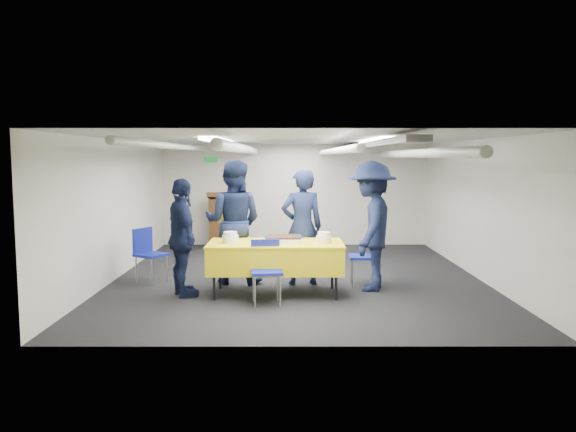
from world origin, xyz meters
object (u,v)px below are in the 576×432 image
(chair_right, at_px, (368,252))
(sailor_d, at_px, (371,226))
(sailor_c, at_px, (182,238))
(chair_left, at_px, (148,249))
(sheet_cake, at_px, (283,239))
(podium, at_px, (223,220))
(sailor_a, at_px, (302,227))
(sailor_b, at_px, (233,222))
(chair_near, at_px, (266,265))
(serving_table, at_px, (276,257))

(chair_right, distance_m, sailor_d, 0.53)
(chair_right, distance_m, sailor_c, 2.88)
(chair_right, bearing_deg, chair_left, 176.29)
(sailor_c, bearing_deg, sheet_cake, -109.87)
(podium, distance_m, chair_right, 4.55)
(podium, height_order, sailor_c, sailor_c)
(sheet_cake, distance_m, sailor_c, 1.46)
(podium, bearing_deg, chair_left, -103.32)
(podium, height_order, sailor_a, sailor_a)
(sailor_b, xyz_separation_m, sailor_d, (2.12, -0.47, -0.00))
(sheet_cake, xyz_separation_m, chair_near, (-0.24, -0.51, -0.28))
(serving_table, height_order, sheet_cake, sheet_cake)
(sailor_b, relative_size, sailor_c, 1.15)
(podium, distance_m, chair_near, 4.87)
(chair_left, bearing_deg, sailor_d, -8.43)
(sailor_d, bearing_deg, sailor_c, -65.67)
(serving_table, xyz_separation_m, podium, (-1.26, 4.25, 0.05))
(serving_table, relative_size, podium, 1.56)
(serving_table, distance_m, sailor_b, 1.11)
(sheet_cake, bearing_deg, sailor_d, 11.24)
(sailor_c, bearing_deg, serving_table, -110.95)
(chair_left, distance_m, sailor_b, 1.46)
(chair_right, bearing_deg, podium, 126.45)
(chair_near, height_order, sailor_d, sailor_d)
(podium, height_order, chair_right, podium)
(podium, relative_size, chair_right, 1.44)
(podium, distance_m, chair_left, 3.53)
(chair_right, xyz_separation_m, sailor_a, (-1.04, 0.06, 0.38))
(sailor_a, relative_size, sailor_d, 0.94)
(sailor_b, bearing_deg, sailor_d, 178.64)
(podium, distance_m, sailor_d, 4.80)
(podium, bearing_deg, chair_right, -53.55)
(sailor_a, distance_m, sailor_b, 1.10)
(chair_left, height_order, sailor_d, sailor_d)
(chair_right, relative_size, sailor_c, 0.51)
(podium, bearing_deg, sailor_b, -80.64)
(chair_left, relative_size, sailor_c, 0.51)
(sailor_a, bearing_deg, chair_left, -15.41)
(podium, bearing_deg, sheet_cake, -71.89)
(sailor_c, bearing_deg, podium, -26.19)
(chair_left, bearing_deg, serving_table, -21.53)
(serving_table, distance_m, sheet_cake, 0.28)
(podium, height_order, sailor_d, sailor_d)
(chair_right, bearing_deg, sailor_b, 175.31)
(sailor_b, relative_size, sailor_d, 1.00)
(sheet_cake, height_order, sailor_c, sailor_c)
(chair_left, xyz_separation_m, sailor_d, (3.51, -0.52, 0.44))
(podium, height_order, chair_near, podium)
(chair_near, distance_m, sailor_d, 1.80)
(sheet_cake, distance_m, chair_near, 0.63)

